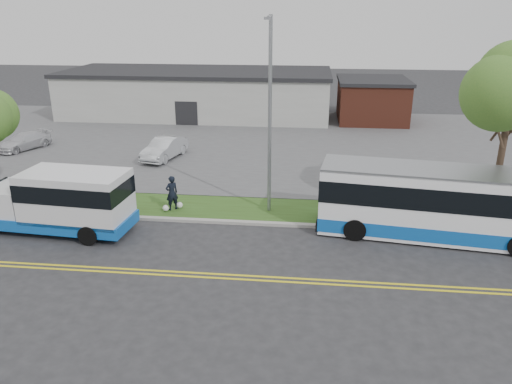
# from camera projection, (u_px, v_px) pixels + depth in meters

# --- Properties ---
(ground) EXTENTS (140.00, 140.00, 0.00)m
(ground) POSITION_uv_depth(u_px,v_px,m) (200.00, 232.00, 23.38)
(ground) COLOR #28282B
(ground) RESTS_ON ground
(lane_line_north) EXTENTS (70.00, 0.12, 0.01)m
(lane_line_north) POSITION_uv_depth(u_px,v_px,m) (179.00, 272.00, 19.78)
(lane_line_north) COLOR yellow
(lane_line_north) RESTS_ON ground
(lane_line_south) EXTENTS (70.00, 0.12, 0.01)m
(lane_line_south) POSITION_uv_depth(u_px,v_px,m) (177.00, 276.00, 19.50)
(lane_line_south) COLOR yellow
(lane_line_south) RESTS_ON ground
(curb) EXTENTS (80.00, 0.30, 0.15)m
(curb) POSITION_uv_depth(u_px,v_px,m) (205.00, 221.00, 24.38)
(curb) COLOR #9E9B93
(curb) RESTS_ON ground
(verge) EXTENTS (80.00, 3.30, 0.10)m
(verge) POSITION_uv_depth(u_px,v_px,m) (212.00, 208.00, 26.07)
(verge) COLOR #2E4416
(verge) RESTS_ON ground
(parking_lot) EXTENTS (80.00, 25.00, 0.10)m
(parking_lot) POSITION_uv_depth(u_px,v_px,m) (246.00, 141.00, 39.22)
(parking_lot) COLOR #4C4C4F
(parking_lot) RESTS_ON ground
(commercial_building) EXTENTS (25.40, 10.40, 4.35)m
(commercial_building) POSITION_uv_depth(u_px,v_px,m) (198.00, 93.00, 48.44)
(commercial_building) COLOR #9E9E99
(commercial_building) RESTS_ON ground
(brick_wing) EXTENTS (6.30, 7.30, 3.90)m
(brick_wing) POSITION_uv_depth(u_px,v_px,m) (372.00, 100.00, 45.88)
(brick_wing) COLOR brown
(brick_wing) RESTS_ON ground
(tree_east) EXTENTS (5.20, 5.20, 8.33)m
(tree_east) POSITION_uv_depth(u_px,v_px,m) (512.00, 94.00, 22.60)
(tree_east) COLOR #3E2821
(tree_east) RESTS_ON verge
(streetlight_near) EXTENTS (0.35, 1.53, 9.50)m
(streetlight_near) POSITION_uv_depth(u_px,v_px,m) (270.00, 111.00, 23.81)
(streetlight_near) COLOR gray
(streetlight_near) RESTS_ON verge
(shuttle_bus) EXTENTS (7.82, 3.09, 2.93)m
(shuttle_bus) POSITION_uv_depth(u_px,v_px,m) (62.00, 200.00, 22.93)
(shuttle_bus) COLOR #1053AD
(shuttle_bus) RESTS_ON ground
(transit_bus) EXTENTS (11.87, 4.17, 3.22)m
(transit_bus) POSITION_uv_depth(u_px,v_px,m) (451.00, 204.00, 22.21)
(transit_bus) COLOR white
(transit_bus) RESTS_ON ground
(pedestrian) EXTENTS (0.79, 0.76, 1.82)m
(pedestrian) POSITION_uv_depth(u_px,v_px,m) (172.00, 193.00, 25.40)
(pedestrian) COLOR black
(pedestrian) RESTS_ON verge
(parked_car_a) EXTENTS (2.48, 4.62, 1.45)m
(parked_car_a) POSITION_uv_depth(u_px,v_px,m) (165.00, 148.00, 34.28)
(parked_car_a) COLOR silver
(parked_car_a) RESTS_ON parking_lot
(parked_car_b) EXTENTS (3.17, 4.39, 1.18)m
(parked_car_b) POSITION_uv_depth(u_px,v_px,m) (24.00, 141.00, 36.63)
(parked_car_b) COLOR silver
(parked_car_b) RESTS_ON parking_lot
(grocery_bag_left) EXTENTS (0.32, 0.32, 0.32)m
(grocery_bag_left) POSITION_uv_depth(u_px,v_px,m) (166.00, 208.00, 25.45)
(grocery_bag_left) COLOR white
(grocery_bag_left) RESTS_ON verge
(grocery_bag_right) EXTENTS (0.32, 0.32, 0.32)m
(grocery_bag_right) POSITION_uv_depth(u_px,v_px,m) (180.00, 205.00, 25.86)
(grocery_bag_right) COLOR white
(grocery_bag_right) RESTS_ON verge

